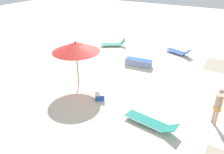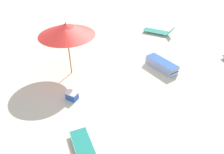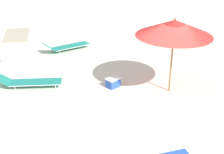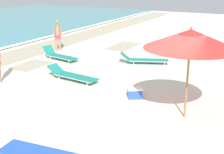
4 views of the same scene
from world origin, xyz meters
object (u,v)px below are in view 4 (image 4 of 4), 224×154
(sun_lounger_under_umbrella, at_px, (60,55))
(sun_lounger_mid_beach_solo, at_px, (144,59))
(sun_lounger_near_water_right, at_px, (72,75))
(beachgoer_shoreline_child, at_px, (58,33))
(beach_umbrella, at_px, (190,39))
(cooler_box, at_px, (135,93))

(sun_lounger_under_umbrella, bearing_deg, sun_lounger_mid_beach_solo, -61.43)
(sun_lounger_mid_beach_solo, bearing_deg, sun_lounger_near_water_right, 133.92)
(sun_lounger_under_umbrella, height_order, sun_lounger_near_water_right, sun_lounger_under_umbrella)
(sun_lounger_near_water_right, xyz_separation_m, sun_lounger_mid_beach_solo, (3.73, -1.63, 0.01))
(sun_lounger_mid_beach_solo, xyz_separation_m, beachgoer_shoreline_child, (0.31, 5.39, 0.79))
(beach_umbrella, distance_m, sun_lounger_near_water_right, 5.63)
(beach_umbrella, xyz_separation_m, beachgoer_shoreline_child, (5.40, 8.78, -1.37))
(sun_lounger_near_water_right, height_order, beachgoer_shoreline_child, beachgoer_shoreline_child)
(sun_lounger_mid_beach_solo, height_order, cooler_box, sun_lounger_mid_beach_solo)
(sun_lounger_mid_beach_solo, distance_m, cooler_box, 4.61)
(sun_lounger_under_umbrella, distance_m, cooler_box, 6.32)
(sun_lounger_under_umbrella, distance_m, beachgoer_shoreline_child, 2.21)
(sun_lounger_near_water_right, relative_size, sun_lounger_mid_beach_solo, 1.02)
(beach_umbrella, height_order, sun_lounger_near_water_right, beach_umbrella)
(beach_umbrella, xyz_separation_m, sun_lounger_near_water_right, (1.35, 5.02, -2.17))
(sun_lounger_mid_beach_solo, xyz_separation_m, cooler_box, (-4.38, -1.43, -0.02))
(beach_umbrella, relative_size, sun_lounger_near_water_right, 1.12)
(beach_umbrella, height_order, sun_lounger_under_umbrella, beach_umbrella)
(sun_lounger_under_umbrella, distance_m, sun_lounger_near_water_right, 3.46)
(beachgoer_shoreline_child, relative_size, cooler_box, 2.89)
(sun_lounger_near_water_right, height_order, sun_lounger_mid_beach_solo, sun_lounger_mid_beach_solo)
(beachgoer_shoreline_child, height_order, cooler_box, beachgoer_shoreline_child)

